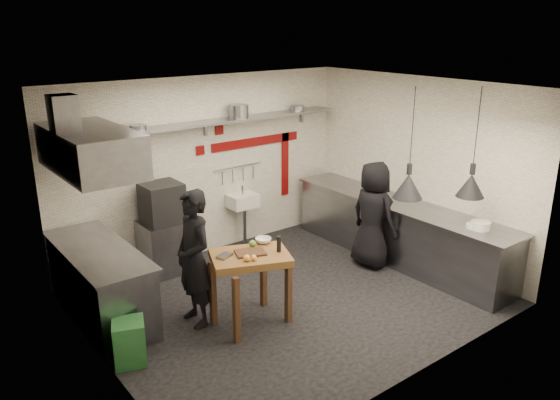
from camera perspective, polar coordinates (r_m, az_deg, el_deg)
floor at (r=7.47m, az=1.00°, el=-10.26°), size 5.00×5.00×0.00m
ceiling at (r=6.61m, az=1.13°, el=11.61°), size 5.00×5.00×0.00m
wall_back at (r=8.59m, az=-7.73°, el=3.46°), size 5.00×0.04×2.80m
wall_front at (r=5.54m, az=14.81°, el=-5.37°), size 5.00×0.04×2.80m
wall_left at (r=5.79m, az=-18.73°, el=-4.71°), size 0.04×4.20×2.80m
wall_right at (r=8.64m, az=14.16°, el=3.16°), size 0.04×4.20×2.80m
red_band_horiz at (r=9.00m, az=-2.49°, el=6.12°), size 1.70×0.02×0.14m
red_band_vert at (r=9.46m, az=0.53°, el=3.75°), size 0.14×0.02×1.10m
red_tile_a at (r=8.57m, az=-6.36°, el=7.26°), size 0.14×0.02×0.14m
red_tile_b at (r=8.46m, az=-8.33°, el=5.16°), size 0.14×0.02×0.14m
back_shelf at (r=8.28m, az=-7.31°, el=8.04°), size 4.60×0.34×0.04m
shelf_bracket_left at (r=7.68m, az=-20.20°, el=5.52°), size 0.04×0.06×0.24m
shelf_bracket_mid at (r=8.43m, az=-7.81°, el=7.50°), size 0.04×0.06×0.24m
shelf_bracket_right at (r=9.50m, az=2.26°, el=8.85°), size 0.04×0.06×0.24m
pan_far_left at (r=7.65m, az=-16.82°, el=7.08°), size 0.32×0.32×0.09m
pan_mid_left at (r=7.77m, az=-14.60°, el=7.35°), size 0.31×0.31×0.07m
stock_pot at (r=8.53m, az=-4.32°, el=9.25°), size 0.33×0.33×0.20m
pan_right at (r=9.23m, az=1.85°, el=9.58°), size 0.29×0.29×0.08m
oven_stand at (r=8.23m, az=-12.02°, el=-4.80°), size 0.63×0.57×0.80m
combi_oven at (r=7.95m, az=-12.22°, el=-0.32°), size 0.53×0.50×0.58m
oven_door at (r=7.75m, az=-11.49°, el=-0.75°), size 0.44×0.03×0.46m
oven_glass at (r=7.74m, az=-11.68°, el=-0.79°), size 0.36×0.02×0.34m
hand_sink at (r=8.89m, az=-3.92°, el=-0.07°), size 0.46×0.34×0.22m
sink_tap at (r=8.84m, az=-3.94°, el=1.04°), size 0.03×0.03×0.14m
sink_drain at (r=9.01m, az=-3.72°, el=-2.79°), size 0.06×0.06×0.66m
utensil_rail at (r=8.85m, az=-4.50°, el=3.48°), size 0.90×0.02×0.02m
counter_right at (r=8.66m, az=12.23°, el=-3.27°), size 0.70×3.80×0.90m
counter_right_top at (r=8.51m, az=12.43°, el=-0.35°), size 0.76×3.90×0.03m
plate_stack at (r=7.70m, az=20.24°, el=-2.50°), size 0.30×0.30×0.11m
small_bowl_right at (r=7.74m, az=19.60°, el=-2.57°), size 0.23×0.23×0.05m
counter_left at (r=7.18m, az=-18.17°, el=-8.42°), size 0.70×1.90×0.90m
counter_left_top at (r=7.00m, az=-18.54°, el=-5.00°), size 0.76×2.00×0.03m
extractor_hood at (r=6.64m, az=-19.19°, el=4.95°), size 0.78×1.60×0.50m
hood_duct at (r=6.50m, az=-21.65°, el=8.01°), size 0.28×0.28×0.50m
green_bin at (r=6.31m, az=-15.45°, el=-14.13°), size 0.43×0.43×0.50m
prep_table at (r=6.72m, az=-3.08°, el=-9.26°), size 1.09×0.94×0.92m
cutting_board at (r=6.54m, az=-3.12°, el=-5.50°), size 0.41×0.35×0.02m
pepper_mill at (r=6.54m, az=-0.11°, el=-4.62°), size 0.06×0.06×0.20m
lemon_a at (r=6.33m, az=-3.50°, el=-6.07°), size 0.09×0.09×0.08m
lemon_b at (r=6.34m, az=-2.76°, el=-6.03°), size 0.09×0.09×0.07m
veg_ball at (r=6.69m, az=-2.89°, el=-4.57°), size 0.09×0.09×0.09m
steel_tray at (r=6.47m, az=-5.82°, el=-5.82°), size 0.21×0.18×0.03m
bowl at (r=6.83m, az=-1.75°, el=-4.24°), size 0.26×0.26×0.06m
heat_lamp_near at (r=7.13m, az=13.56°, el=5.72°), size 0.45×0.45×1.44m
heat_lamp_far at (r=7.38m, az=19.77°, el=5.61°), size 0.37×0.37×1.43m
chef_left at (r=6.64m, az=-8.98°, el=-6.08°), size 0.43×0.63×1.71m
chef_right at (r=8.25m, az=9.69°, el=-1.52°), size 0.53×0.80×1.62m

